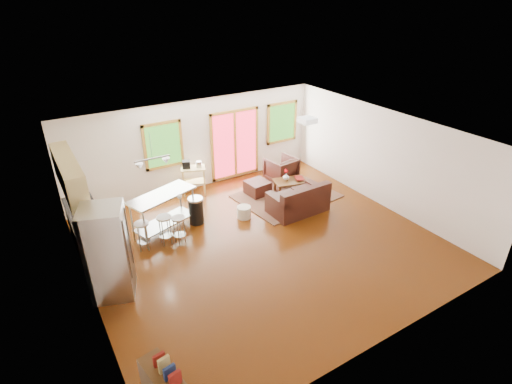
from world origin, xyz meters
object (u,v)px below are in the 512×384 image
loveseat (299,201)px  island (163,206)px  ottoman (258,188)px  refrigerator (109,253)px  kitchen_cart (192,171)px  armchair (281,168)px  rug (287,196)px  coffee_table (291,182)px

loveseat → island: island is taller
ottoman → refrigerator: refrigerator is taller
refrigerator → kitchen_cart: 4.28m
armchair → ottoman: size_ratio=1.39×
rug → coffee_table: bearing=33.4°
rug → armchair: armchair is taller
loveseat → ottoman: (-0.39, 1.42, -0.12)m
rug → refrigerator: 5.45m
loveseat → armchair: armchair is taller
loveseat → coffee_table: size_ratio=1.45×
armchair → ottoman: armchair is taller
armchair → loveseat: bearing=61.6°
rug → kitchen_cart: 2.75m
rug → island: (-3.56, 0.06, 0.68)m
refrigerator → island: (1.59, 1.58, -0.24)m
rug → armchair: bearing=64.1°
rug → ottoman: ottoman is taller
coffee_table → island: bearing=-178.4°
rug → loveseat: size_ratio=1.71×
coffee_table → island: (-3.81, -0.10, 0.37)m
rug → ottoman: bearing=138.6°
armchair → island: island is taller
armchair → refrigerator: (-5.62, -2.47, 0.52)m
loveseat → ottoman: 1.48m
kitchen_cart → island: bearing=-133.2°
rug → armchair: 1.13m
coffee_table → kitchen_cart: kitchen_cart is taller
ottoman → island: size_ratio=0.35×
coffee_table → loveseat: bearing=-115.2°
island → ottoman: bearing=9.6°
kitchen_cart → ottoman: bearing=-32.6°
rug → coffee_table: coffee_table is taller
rug → loveseat: 0.95m
armchair → kitchen_cart: kitchen_cart is taller
ottoman → refrigerator: 5.03m
ottoman → island: bearing=-170.4°
coffee_table → refrigerator: bearing=-162.7°
rug → island: 3.63m
coffee_table → kitchen_cart: 2.81m
ottoman → coffee_table: bearing=-24.1°
refrigerator → island: refrigerator is taller
coffee_table → ottoman: bearing=155.9°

